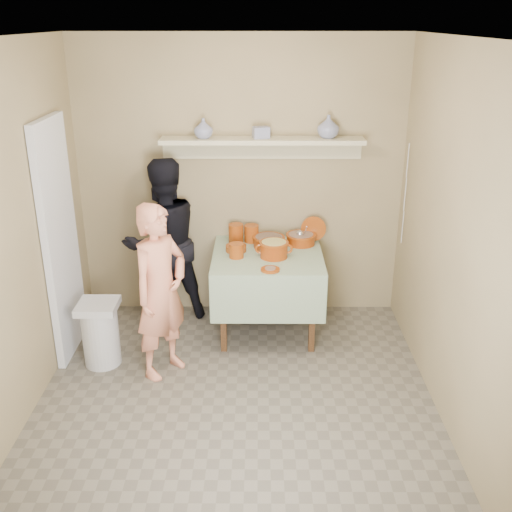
{
  "coord_description": "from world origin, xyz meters",
  "views": [
    {
      "loc": [
        0.17,
        -3.65,
        2.71
      ],
      "look_at": [
        0.15,
        0.75,
        0.95
      ],
      "focal_mm": 42.0,
      "sensor_mm": 36.0,
      "label": 1
    }
  ],
  "objects_px": {
    "cazuela_rice": "(274,248)",
    "person_cook": "(161,292)",
    "trash_bin": "(101,333)",
    "serving_table": "(267,266)",
    "person_helper": "(163,242)"
  },
  "relations": [
    {
      "from": "trash_bin",
      "to": "cazuela_rice",
      "type": "bearing_deg",
      "value": 19.27
    },
    {
      "from": "serving_table",
      "to": "trash_bin",
      "type": "height_order",
      "value": "serving_table"
    },
    {
      "from": "person_helper",
      "to": "person_cook",
      "type": "bearing_deg",
      "value": 63.23
    },
    {
      "from": "person_cook",
      "to": "trash_bin",
      "type": "height_order",
      "value": "person_cook"
    },
    {
      "from": "cazuela_rice",
      "to": "trash_bin",
      "type": "xyz_separation_m",
      "value": [
        -1.44,
        -0.5,
        -0.56
      ]
    },
    {
      "from": "person_cook",
      "to": "trash_bin",
      "type": "relative_size",
      "value": 2.56
    },
    {
      "from": "serving_table",
      "to": "trash_bin",
      "type": "xyz_separation_m",
      "value": [
        -1.39,
        -0.59,
        -0.36
      ]
    },
    {
      "from": "person_cook",
      "to": "cazuela_rice",
      "type": "relative_size",
      "value": 4.34
    },
    {
      "from": "serving_table",
      "to": "cazuela_rice",
      "type": "relative_size",
      "value": 2.95
    },
    {
      "from": "serving_table",
      "to": "trash_bin",
      "type": "bearing_deg",
      "value": -157.11
    },
    {
      "from": "trash_bin",
      "to": "person_helper",
      "type": "bearing_deg",
      "value": 61.82
    },
    {
      "from": "person_cook",
      "to": "serving_table",
      "type": "bearing_deg",
      "value": -13.91
    },
    {
      "from": "cazuela_rice",
      "to": "person_cook",
      "type": "bearing_deg",
      "value": -145.58
    },
    {
      "from": "cazuela_rice",
      "to": "trash_bin",
      "type": "relative_size",
      "value": 0.59
    },
    {
      "from": "person_cook",
      "to": "serving_table",
      "type": "xyz_separation_m",
      "value": [
        0.85,
        0.7,
        -0.07
      ]
    }
  ]
}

